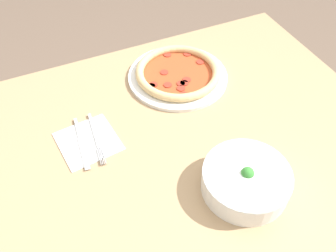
# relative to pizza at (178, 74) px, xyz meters

# --- Properties ---
(dining_table) EXTENTS (1.18, 0.98, 0.78)m
(dining_table) POSITION_rel_pizza_xyz_m (0.10, 0.27, -0.12)
(dining_table) COLOR tan
(dining_table) RESTS_ON ground_plane
(pizza) EXTENTS (0.32, 0.32, 0.04)m
(pizza) POSITION_rel_pizza_xyz_m (0.00, 0.00, 0.00)
(pizza) COLOR white
(pizza) RESTS_ON dining_table
(bowl) EXTENTS (0.22, 0.22, 0.08)m
(bowl) POSITION_rel_pizza_xyz_m (0.03, 0.45, 0.02)
(bowl) COLOR white
(bowl) RESTS_ON dining_table
(napkin) EXTENTS (0.17, 0.17, 0.00)m
(napkin) POSITION_rel_pizza_xyz_m (0.34, 0.14, -0.02)
(napkin) COLOR white
(napkin) RESTS_ON dining_table
(fork) EXTENTS (0.03, 0.19, 0.00)m
(fork) POSITION_rel_pizza_xyz_m (0.32, 0.14, -0.01)
(fork) COLOR silver
(fork) RESTS_ON napkin
(knife) EXTENTS (0.03, 0.19, 0.01)m
(knife) POSITION_rel_pizza_xyz_m (0.36, 0.14, -0.01)
(knife) COLOR silver
(knife) RESTS_ON napkin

